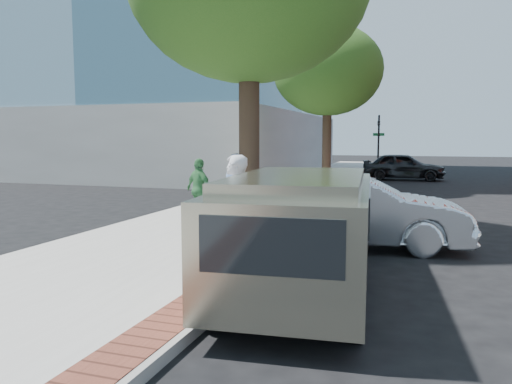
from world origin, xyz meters
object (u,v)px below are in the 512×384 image
at_px(parking_meter, 268,196).
at_px(person_officer, 238,189).
at_px(sedan_silver, 353,210).
at_px(person_green, 199,189).
at_px(person_gray, 234,213).
at_px(bg_car, 403,166).
at_px(van, 304,227).

bearing_deg(parking_meter, person_officer, 124.06).
relative_size(parking_meter, sedan_silver, 0.30).
xyz_separation_m(parking_meter, person_green, (-2.79, 2.67, -0.22)).
xyz_separation_m(person_gray, sedan_silver, (1.56, 3.16, -0.32)).
distance_m(parking_meter, person_gray, 1.97).
bearing_deg(sedan_silver, person_officer, 64.80).
distance_m(person_gray, bg_car, 21.93).
bearing_deg(person_officer, sedan_silver, -130.60).
height_order(sedan_silver, van, van).
relative_size(person_green, van, 0.32).
relative_size(person_gray, van, 0.38).
distance_m(person_gray, van, 1.32).
xyz_separation_m(sedan_silver, van, (-0.29, -3.48, 0.21)).
distance_m(parking_meter, person_officer, 2.66).
relative_size(person_gray, bg_car, 0.43).
bearing_deg(parking_meter, van, -60.77).
bearing_deg(van, sedan_silver, 79.74).
xyz_separation_m(bg_car, van, (-0.64, -22.16, 0.24)).
distance_m(person_gray, person_officer, 4.43).
bearing_deg(bg_car, van, 178.69).
height_order(parking_meter, person_officer, person_officer).
bearing_deg(bg_car, parking_meter, 174.82).
bearing_deg(sedan_silver, parking_meter, 120.29).
bearing_deg(person_gray, person_officer, -171.73).
xyz_separation_m(person_gray, bg_car, (1.91, 21.84, -0.35)).
relative_size(parking_meter, person_gray, 0.76).
xyz_separation_m(parking_meter, van, (1.28, -2.29, -0.19)).
distance_m(parking_meter, bg_car, 19.97).
bearing_deg(bg_car, person_gray, 175.34).
distance_m(person_green, bg_car, 17.84).
bearing_deg(person_green, parking_meter, 162.70).
height_order(person_gray, bg_car, person_gray).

